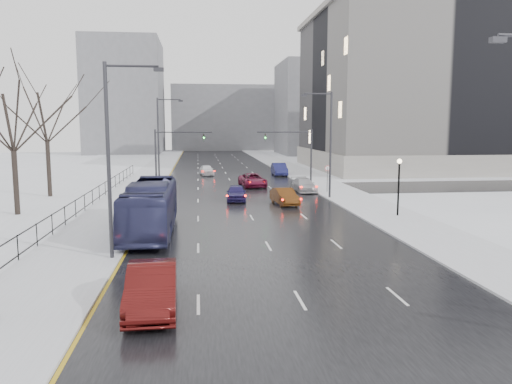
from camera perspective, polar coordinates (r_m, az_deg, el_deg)
name	(u,v)px	position (r m, az deg, el deg)	size (l,w,h in m)	color
road	(228,178)	(66.13, -3.18, 1.62)	(16.00, 150.00, 0.04)	black
cross_road	(235,189)	(54.23, -2.41, 0.31)	(130.00, 10.00, 0.04)	black
sidewalk_left	(148,178)	(66.33, -12.27, 1.53)	(5.00, 150.00, 0.16)	silver
sidewalk_right	(306,177)	(67.56, 5.75, 1.77)	(5.00, 150.00, 0.16)	silver
park_strip	(72,179)	(67.94, -20.27, 1.35)	(14.00, 150.00, 0.12)	white
tree_park_d	(18,216)	(42.57, -25.56, -2.47)	(8.75, 8.75, 12.50)	black
tree_park_e	(50,197)	(52.12, -22.45, -0.58)	(9.45, 9.45, 13.50)	black
iron_fence	(69,212)	(37.27, -20.63, -2.13)	(0.06, 70.00, 1.30)	black
streetlight_r_mid	(328,139)	(47.24, 8.26, 5.97)	(2.95, 0.25, 10.00)	#2D2D33
streetlight_l_near	(113,151)	(26.03, -16.05, 4.50)	(2.95, 0.25, 10.00)	#2D2D33
streetlight_l_far	(160,137)	(57.82, -10.89, 6.20)	(2.95, 0.25, 10.00)	#2D2D33
lamppost_r_mid	(399,179)	(38.85, 16.02, 1.47)	(0.36, 0.36, 4.28)	black
mast_signal_right	(302,151)	(54.88, 5.24, 4.66)	(6.10, 0.33, 6.50)	#2D2D33
mast_signal_left	(166,152)	(53.83, -10.26, 4.51)	(6.10, 0.33, 6.50)	#2D2D33
no_uturn_sign	(327,171)	(51.56, 8.16, 2.41)	(0.60, 0.06, 2.70)	#2D2D33
civic_building	(440,99)	(86.96, 20.31, 9.98)	(41.00, 31.00, 24.80)	gray
bldg_far_right	(329,109)	(124.87, 8.32, 9.40)	(24.00, 20.00, 22.00)	slate
bldg_far_left	(125,97)	(132.09, -14.71, 10.44)	(18.00, 22.00, 28.00)	slate
bldg_far_center	(225,118)	(145.88, -3.53, 8.41)	(30.00, 18.00, 18.00)	slate
sedan_left_near	(152,288)	(19.34, -11.80, -10.65)	(1.80, 5.17, 1.70)	#470D0C
bus	(151,207)	(32.70, -11.94, -1.72)	(2.77, 11.85, 3.30)	navy
sedan_center_near	(236,193)	(45.76, -2.27, -0.09)	(1.74, 4.31, 1.47)	navy
sedan_right_near	(284,196)	(43.53, 3.27, -0.51)	(1.53, 4.39, 1.45)	#562C0E
sedan_right_cross	(253,180)	(56.21, -0.38, 1.36)	(2.49, 5.39, 1.50)	maroon
sedan_right_far	(304,185)	(52.30, 5.50, 0.80)	(1.95, 4.80, 1.39)	#B3B2B7
sedan_center_far	(207,170)	(69.65, -5.66, 2.52)	(1.72, 4.29, 1.46)	white
sedan_right_distant	(279,169)	(69.10, 2.68, 2.61)	(1.81, 5.20, 1.71)	navy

